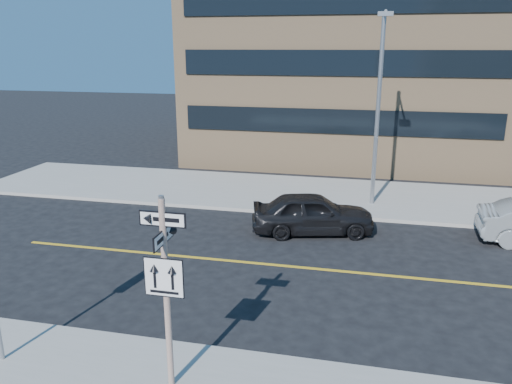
# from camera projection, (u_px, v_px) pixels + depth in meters

# --- Properties ---
(ground) EXTENTS (120.00, 120.00, 0.00)m
(ground) POSITION_uv_depth(u_px,v_px,m) (209.00, 327.00, 12.64)
(ground) COLOR black
(ground) RESTS_ON ground
(sign_pole) EXTENTS (0.92, 0.92, 4.06)m
(sign_pole) POSITION_uv_depth(u_px,v_px,m) (166.00, 284.00, 9.60)
(sign_pole) COLOR beige
(sign_pole) RESTS_ON near_sidewalk
(parked_car_a) EXTENTS (2.87, 4.87, 1.56)m
(parked_car_a) POSITION_uv_depth(u_px,v_px,m) (313.00, 213.00, 18.79)
(parked_car_a) COLOR black
(parked_car_a) RESTS_ON ground
(streetlight_a) EXTENTS (0.55, 2.25, 8.00)m
(streetlight_a) POSITION_uv_depth(u_px,v_px,m) (379.00, 99.00, 20.53)
(streetlight_a) COLOR gray
(streetlight_a) RESTS_ON far_sidewalk
(building_brick) EXTENTS (18.00, 18.00, 18.00)m
(building_brick) POSITION_uv_depth(u_px,v_px,m) (350.00, 12.00, 33.09)
(building_brick) COLOR tan
(building_brick) RESTS_ON ground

